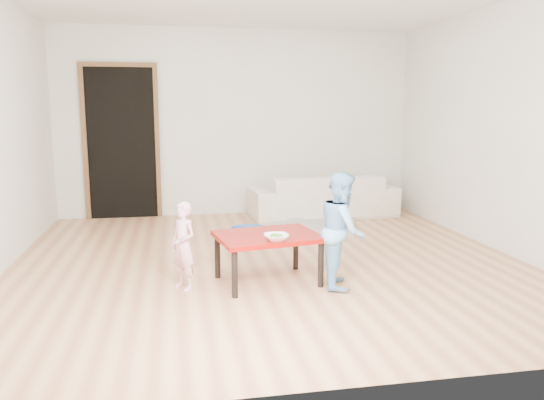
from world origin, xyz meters
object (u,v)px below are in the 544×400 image
object	(u,v)px
sofa	(323,195)
child_pink	(183,246)
red_table	(268,258)
bowl	(276,237)
child_blue	(342,230)
basin	(249,234)

from	to	relation	value
sofa	child_pink	xyz separation A→B (m)	(-1.98, -2.74, 0.07)
child_pink	red_table	bearing A→B (deg)	57.13
bowl	child_pink	bearing A→B (deg)	166.74
child_pink	sofa	bearing A→B (deg)	108.27
sofa	red_table	size ratio (longest dim) A/B	2.36
child_blue	basin	bearing A→B (deg)	30.53
sofa	child_pink	distance (m)	3.39
child_blue	basin	xyz separation A→B (m)	(-0.55, 1.75, -0.42)
red_table	child_pink	size ratio (longest dim) A/B	1.16
sofa	red_table	xyz separation A→B (m)	(-1.26, -2.71, -0.08)
child_blue	basin	distance (m)	1.88
bowl	child_blue	bearing A→B (deg)	1.96
sofa	basin	xyz separation A→B (m)	(-1.20, -1.15, -0.23)
bowl	basin	xyz separation A→B (m)	(0.02, 1.77, -0.39)
bowl	child_pink	distance (m)	0.78
red_table	child_pink	xyz separation A→B (m)	(-0.72, -0.04, 0.16)
sofa	child_blue	distance (m)	2.98
child_pink	basin	bearing A→B (deg)	117.99
child_blue	child_pink	bearing A→B (deg)	96.28
sofa	basin	world-z (taller)	sofa
child_pink	child_blue	size ratio (longest dim) A/B	0.76
basin	child_pink	bearing A→B (deg)	-116.10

